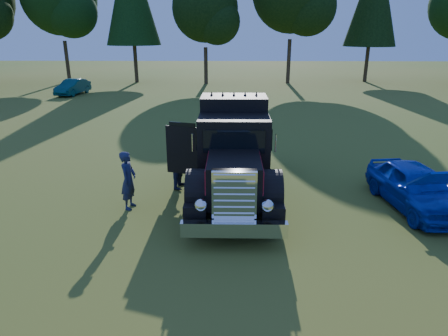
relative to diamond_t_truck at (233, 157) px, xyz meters
The scene contains 6 objects.
ground 2.60m from the diamond_t_truck, 50.05° to the right, with size 120.00×120.00×0.00m, color #355B1A.
diamond_t_truck is the anchor object (origin of this frame).
hotrod_coupe 5.37m from the diamond_t_truck, ahead, with size 1.97×4.21×1.89m.
spectator_near 3.21m from the diamond_t_truck, 161.94° to the right, with size 0.63×0.41×1.72m, color #1C1F42.
spectator_far 1.84m from the diamond_t_truck, 157.30° to the left, with size 0.88×0.68×1.80m, color #1E3048.
distant_teal_car 24.32m from the diamond_t_truck, 121.98° to the left, with size 1.28×3.68×1.21m, color #09333B.
Camera 1 is at (-1.52, -9.92, 4.94)m, focal length 32.00 mm.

